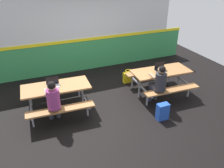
{
  "coord_description": "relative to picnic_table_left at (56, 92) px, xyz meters",
  "views": [
    {
      "loc": [
        -2.16,
        -5.12,
        3.53
      ],
      "look_at": [
        0.0,
        0.08,
        0.55
      ],
      "focal_mm": 36.69,
      "sensor_mm": 36.0,
      "label": 1
    }
  ],
  "objects": [
    {
      "name": "ground_plane",
      "position": [
        1.52,
        -0.19,
        -0.58
      ],
      "size": [
        10.0,
        10.0,
        0.02
      ],
      "primitive_type": "cube",
      "color": "black"
    },
    {
      "name": "accent_backdrop",
      "position": [
        1.52,
        2.37,
        0.67
      ],
      "size": [
        8.0,
        0.14,
        2.6
      ],
      "color": "#338C4C",
      "rests_on": "ground"
    },
    {
      "name": "picnic_table_left",
      "position": [
        0.0,
        0.0,
        0.0
      ],
      "size": [
        1.75,
        1.63,
        0.74
      ],
      "color": "#9E6B3D",
      "rests_on": "ground"
    },
    {
      "name": "picnic_table_right",
      "position": [
        3.03,
        -0.22,
        0.0
      ],
      "size": [
        1.75,
        1.63,
        0.74
      ],
      "color": "#9E6B3D",
      "rests_on": "ground"
    },
    {
      "name": "student_nearer",
      "position": [
        -0.16,
        -0.55,
        0.13
      ],
      "size": [
        0.37,
        0.53,
        1.21
      ],
      "color": "#2D2D38",
      "rests_on": "ground"
    },
    {
      "name": "student_further",
      "position": [
        2.62,
        -0.75,
        0.13
      ],
      "size": [
        0.37,
        0.53,
        1.21
      ],
      "color": "#2D2D38",
      "rests_on": "ground"
    },
    {
      "name": "laptop_silver",
      "position": [
        -0.06,
        0.04,
        0.21
      ],
      "size": [
        0.33,
        0.23,
        0.22
      ],
      "color": "silver",
      "rests_on": "picnic_table_left"
    },
    {
      "name": "laptop_dark",
      "position": [
        3.03,
        -0.18,
        0.21
      ],
      "size": [
        0.33,
        0.23,
        0.22
      ],
      "color": "black",
      "rests_on": "picnic_table_right"
    },
    {
      "name": "backpack_dark",
      "position": [
        2.36,
        -1.39,
        -0.36
      ],
      "size": [
        0.3,
        0.22,
        0.44
      ],
      "color": "#1E47B2",
      "rests_on": "ground"
    },
    {
      "name": "tote_bag_bright",
      "position": [
        2.47,
        0.78,
        -0.38
      ],
      "size": [
        0.34,
        0.21,
        0.43
      ],
      "color": "yellow",
      "rests_on": "ground"
    }
  ]
}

